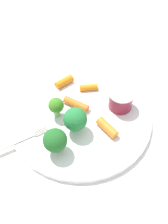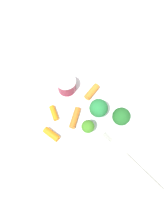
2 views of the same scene
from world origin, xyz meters
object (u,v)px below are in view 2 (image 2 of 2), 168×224
at_px(broccoli_floret_2, 90,127).
at_px(sauce_cup, 68,85).
at_px(plate, 85,115).
at_px(carrot_stick_1, 77,118).
at_px(broccoli_floret_0, 123,116).
at_px(carrot_stick_3, 53,134).
at_px(carrot_stick_2, 56,113).
at_px(broccoli_floret_1, 100,108).
at_px(carrot_stick_0, 93,92).
at_px(fork, 133,160).

bearing_deg(broccoli_floret_2, sauce_cup, -65.92).
relative_size(plate, carrot_stick_1, 5.29).
bearing_deg(carrot_stick_1, broccoli_floret_2, 135.09).
distance_m(broccoli_floret_0, carrot_stick_3, 0.17).
distance_m(broccoli_floret_2, carrot_stick_2, 0.10).
distance_m(carrot_stick_1, carrot_stick_2, 0.06).
xyz_separation_m(plate, broccoli_floret_2, (-0.01, 0.05, 0.03)).
relative_size(broccoli_floret_1, carrot_stick_0, 1.19).
relative_size(plate, carrot_stick_2, 7.42).
relative_size(plate, broccoli_floret_2, 6.29).
xyz_separation_m(carrot_stick_0, carrot_stick_3, (0.10, 0.12, -0.00)).
height_order(carrot_stick_0, fork, carrot_stick_0).
height_order(broccoli_floret_1, fork, broccoli_floret_1).
relative_size(broccoli_floret_0, carrot_stick_2, 1.42).
relative_size(carrot_stick_0, fork, 0.33).
xyz_separation_m(broccoli_floret_1, carrot_stick_3, (0.12, 0.06, -0.03)).
height_order(plate, broccoli_floret_1, broccoli_floret_1).
relative_size(broccoli_floret_1, broccoli_floret_2, 1.23).
bearing_deg(broccoli_floret_1, broccoli_floret_2, 59.43).
bearing_deg(broccoli_floret_0, broccoli_floret_1, -22.43).
relative_size(carrot_stick_0, carrot_stick_3, 1.13).
height_order(plate, carrot_stick_3, carrot_stick_3).
relative_size(broccoli_floret_1, carrot_stick_1, 1.04).
xyz_separation_m(sauce_cup, carrot_stick_1, (-0.02, 0.09, -0.01)).
bearing_deg(broccoli_floret_0, carrot_stick_3, 11.50).
bearing_deg(carrot_stick_0, sauce_cup, -12.36).
xyz_separation_m(broccoli_floret_1, carrot_stick_1, (0.06, 0.01, -0.03)).
distance_m(broccoli_floret_2, fork, 0.13).
distance_m(carrot_stick_2, carrot_stick_3, 0.06).
xyz_separation_m(carrot_stick_1, carrot_stick_3, (0.06, 0.04, 0.00)).
bearing_deg(broccoli_floret_1, carrot_stick_0, -77.27).
bearing_deg(sauce_cup, fork, 128.25).
distance_m(sauce_cup, broccoli_floret_2, 0.13).
xyz_separation_m(plate, fork, (-0.11, 0.12, 0.01)).
bearing_deg(carrot_stick_1, broccoli_floret_0, 175.73).
bearing_deg(carrot_stick_3, carrot_stick_1, -142.97).
bearing_deg(plate, broccoli_floret_0, 166.17).
height_order(broccoli_floret_1, carrot_stick_0, broccoli_floret_1).
bearing_deg(plate, broccoli_floret_2, 103.85).
bearing_deg(carrot_stick_1, sauce_cup, -76.07).
bearing_deg(carrot_stick_3, broccoli_floret_1, -153.97).
bearing_deg(fork, sauce_cup, -51.75).
height_order(sauce_cup, carrot_stick_2, sauce_cup).
bearing_deg(carrot_stick_3, plate, -143.62).
bearing_deg(sauce_cup, carrot_stick_2, 67.17).
height_order(broccoli_floret_1, broccoli_floret_2, broccoli_floret_1).
height_order(carrot_stick_0, carrot_stick_1, carrot_stick_0).
xyz_separation_m(broccoli_floret_2, carrot_stick_1, (0.03, -0.03, -0.02)).
relative_size(broccoli_floret_2, fork, 0.32).
bearing_deg(broccoli_floret_0, plate, -13.83).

